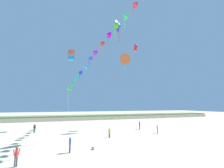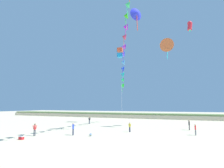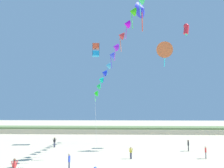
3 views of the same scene
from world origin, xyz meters
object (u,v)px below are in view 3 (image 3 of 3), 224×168
object	(u,v)px
large_kite_high_solo	(96,50)
large_kite_mid_trail	(164,50)
person_near_right	(14,166)
large_kite_low_lead	(142,9)
person_far_left	(188,145)
beach_ball	(95,168)
person_far_right	(131,152)
person_near_left	(69,161)
person_far_center	(54,142)
large_kite_outer_drift	(186,29)
person_mid_center	(206,152)

from	to	relation	value
large_kite_high_solo	large_kite_mid_trail	bearing A→B (deg)	-25.81
person_near_right	large_kite_low_lead	world-z (taller)	large_kite_low_lead
person_far_left	beach_ball	size ratio (longest dim) A/B	4.67
person_far_right	beach_ball	distance (m)	7.06
person_near_left	beach_ball	distance (m)	2.85
person_far_left	large_kite_high_solo	bearing A→B (deg)	157.28
person_far_right	large_kite_low_lead	distance (m)	18.91
person_far_right	beach_ball	world-z (taller)	person_far_right
large_kite_low_lead	person_far_center	bearing A→B (deg)	146.98
large_kite_low_lead	beach_ball	world-z (taller)	large_kite_low_lead
large_kite_low_lead	large_kite_mid_trail	bearing A→B (deg)	59.63
person_near_right	person_far_right	distance (m)	14.22
person_far_center	large_kite_outer_drift	distance (m)	29.62
person_far_right	large_kite_outer_drift	xyz separation A→B (m)	(10.10, 9.19, 19.27)
large_kite_high_solo	beach_ball	size ratio (longest dim) A/B	6.57
person_far_left	large_kite_outer_drift	bearing A→B (deg)	69.75
person_near_right	person_far_center	world-z (taller)	person_near_right
person_far_left	large_kite_mid_trail	world-z (taller)	large_kite_mid_trail
person_near_left	large_kite_high_solo	world-z (taller)	large_kite_high_solo
large_kite_mid_trail	person_far_right	bearing A→B (deg)	-131.27
person_far_right	beach_ball	bearing A→B (deg)	-123.67
person_far_right	beach_ball	xyz separation A→B (m)	(-3.90, -5.85, -0.70)
person_far_right	person_far_left	bearing A→B (deg)	34.03
large_kite_low_lead	large_kite_high_solo	distance (m)	15.05
person_far_left	large_kite_high_solo	world-z (taller)	large_kite_high_solo
person_far_right	large_kite_high_solo	size ratio (longest dim) A/B	0.64
large_kite_low_lead	large_kite_outer_drift	bearing A→B (deg)	48.79
large_kite_high_solo	beach_ball	bearing A→B (deg)	-83.32
person_near_right	beach_ball	distance (m)	7.91
large_kite_outer_drift	beach_ball	size ratio (longest dim) A/B	6.29
large_kite_high_solo	person_mid_center	bearing A→B (deg)	-36.97
person_near_right	person_far_center	size ratio (longest dim) A/B	1.04
person_far_center	large_kite_mid_trail	bearing A→B (deg)	-6.64
large_kite_high_solo	person_far_left	bearing A→B (deg)	-22.72
large_kite_mid_trail	beach_ball	bearing A→B (deg)	-127.89
person_far_center	large_kite_mid_trail	xyz separation A→B (m)	(18.23, -2.12, 14.94)
large_kite_low_lead	beach_ball	size ratio (longest dim) A/B	11.45
person_far_right	person_far_center	xyz separation A→B (m)	(-12.45, 8.71, 0.07)
beach_ball	person_far_center	bearing A→B (deg)	120.43
person_mid_center	large_kite_low_lead	bearing A→B (deg)	-173.13
person_far_center	large_kite_low_lead	world-z (taller)	large_kite_low_lead
person_near_left	beach_ball	world-z (taller)	person_near_left
person_near_left	large_kite_low_lead	distance (m)	21.23
person_near_right	person_far_right	bearing A→B (deg)	37.93
person_far_center	large_kite_outer_drift	xyz separation A→B (m)	(22.55, 0.48, 19.21)
person_near_left	person_far_right	bearing A→B (deg)	43.00
person_near_left	person_far_left	world-z (taller)	person_near_left
person_near_left	large_kite_mid_trail	xyz separation A→B (m)	(12.38, 12.74, 14.89)
person_near_left	large_kite_low_lead	world-z (taller)	large_kite_low_lead
large_kite_low_lead	large_kite_outer_drift	size ratio (longest dim) A/B	1.82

